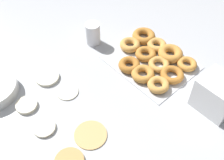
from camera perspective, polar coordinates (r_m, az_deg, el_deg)
The scene contains 9 objects.
ground_plane at distance 1.11m, azimuth -3.97°, elevation -3.36°, with size 3.00×3.00×0.00m, color #B2B5BA.
pancake_1 at distance 1.19m, azimuth -13.04°, elevation 0.55°, with size 0.10×0.10×0.01m, color silver.
pancake_2 at distance 1.01m, azimuth -4.39°, elevation -10.98°, with size 0.12×0.12×0.01m, color tan.
pancake_3 at distance 1.05m, azimuth -13.60°, elevation -9.39°, with size 0.08×0.08×0.01m, color beige.
pancake_4 at distance 1.13m, azimuth -9.07°, elevation -2.26°, with size 0.09×0.09×0.01m, color silver.
pancake_5 at distance 1.12m, azimuth -16.98°, elevation -4.93°, with size 0.08×0.08×0.01m, color beige.
donut_tray at distance 1.23m, azimuth 8.30°, elevation 4.33°, with size 0.36×0.29×0.04m.
container_stack at distance 1.09m, azimuth 20.54°, elevation -2.84°, with size 0.14×0.12×0.14m.
paper_cup at distance 1.29m, azimuth -3.92°, elevation 9.38°, with size 0.07×0.07×0.11m.
Camera 1 is at (-0.55, 0.39, 0.88)m, focal length 45.00 mm.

